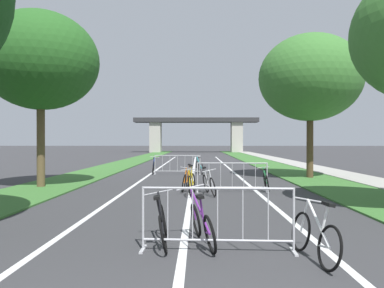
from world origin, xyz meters
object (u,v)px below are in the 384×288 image
Objects in this scene: bicycle_black_4 at (163,224)px; bicycle_silver_0 at (209,184)px; bicycle_white_3 at (315,236)px; bicycle_orange_6 at (186,180)px; tree_right_oak_near at (310,78)px; bicycle_yellow_8 at (192,183)px; tree_left_oak_mid at (41,61)px; crowd_barrier_second at (232,178)px; bicycle_purple_1 at (202,224)px; bicycle_teal_5 at (199,167)px; bicycle_blue_7 at (153,167)px; crowd_barrier_nearest at (218,219)px; bicycle_green_2 at (266,181)px; crowd_barrier_third at (177,165)px.

bicycle_silver_0 is at bearing 76.02° from bicycle_black_4.
bicycle_orange_6 is at bearing 97.69° from bicycle_white_3.
bicycle_yellow_8 is at bearing -135.71° from tree_right_oak_near.
bicycle_orange_6 is at bearing -6.76° from tree_left_oak_mid.
bicycle_silver_0 is at bearing -174.73° from bicycle_yellow_8.
crowd_barrier_second reaches higher than bicycle_purple_1.
crowd_barrier_second is 1.57× the size of bicycle_white_3.
crowd_barrier_second is 1.52× the size of bicycle_silver_0.
bicycle_silver_0 is 0.96× the size of bicycle_purple_1.
bicycle_teal_5 is 2.57m from bicycle_blue_7.
bicycle_orange_6 is 1.02× the size of bicycle_blue_7.
tree_right_oak_near reaches higher than bicycle_yellow_8.
bicycle_yellow_8 is (-0.57, 0.00, 0.02)m from bicycle_silver_0.
tree_left_oak_mid is at bearing 128.29° from crowd_barrier_nearest.
crowd_barrier_nearest is 1.51m from bicycle_white_3.
tree_right_oak_near reaches higher than tree_left_oak_mid.
bicycle_silver_0 is at bearing 89.53° from crowd_barrier_nearest.
tree_right_oak_near reaches higher than bicycle_blue_7.
bicycle_green_2 is at bearing 76.91° from bicycle_white_3.
bicycle_white_3 reaches higher than bicycle_black_4.
bicycle_orange_6 is (0.68, -6.43, -0.15)m from crowd_barrier_third.
bicycle_silver_0 is (-5.09, -5.52, -4.51)m from tree_right_oak_near.
tree_right_oak_near is at bearing 65.49° from bicycle_white_3.
bicycle_green_2 is at bearing 18.94° from crowd_barrier_second.
crowd_barrier_nearest is 1.50× the size of bicycle_black_4.
bicycle_green_2 is 2.90m from bicycle_orange_6.
bicycle_green_2 is 0.99× the size of bicycle_teal_5.
bicycle_purple_1 is at bearing 146.72° from bicycle_white_3.
crowd_barrier_nearest is 7.48m from bicycle_orange_6.
bicycle_silver_0 is 1.33m from bicycle_orange_6.
bicycle_silver_0 is 0.97× the size of bicycle_green_2.
bicycle_green_2 is at bearing -166.22° from bicycle_silver_0.
bicycle_yellow_8 reaches higher than bicycle_black_4.
bicycle_silver_0 is 1.03× the size of bicycle_white_3.
bicycle_white_3 is at bearing 111.55° from bicycle_yellow_8.
bicycle_black_4 is (-2.37, 0.79, -0.00)m from bicycle_white_3.
bicycle_green_2 is at bearing -123.38° from tree_right_oak_near.
crowd_barrier_nearest is 1.47× the size of bicycle_purple_1.
bicycle_green_2 is (3.59, -6.50, -0.18)m from crowd_barrier_third.
crowd_barrier_nearest is (6.40, -8.11, -4.38)m from tree_left_oak_mid.
bicycle_black_4 is at bearing -87.92° from crowd_barrier_third.
bicycle_purple_1 is 0.99× the size of bicycle_yellow_8.
bicycle_silver_0 is at bearing 93.76° from bicycle_white_3.
bicycle_green_2 is (-2.98, -4.52, -4.54)m from tree_right_oak_near.
bicycle_blue_7 is (3.61, 6.27, -4.52)m from tree_left_oak_mid.
crowd_barrier_second is at bearing -93.31° from bicycle_teal_5.
tree_right_oak_near reaches higher than bicycle_orange_6.
bicycle_black_4 is (5.47, -7.75, -4.54)m from tree_left_oak_mid.
bicycle_black_4 is 0.97× the size of bicycle_yellow_8.
tree_right_oak_near is at bearing -16.80° from crowd_barrier_third.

